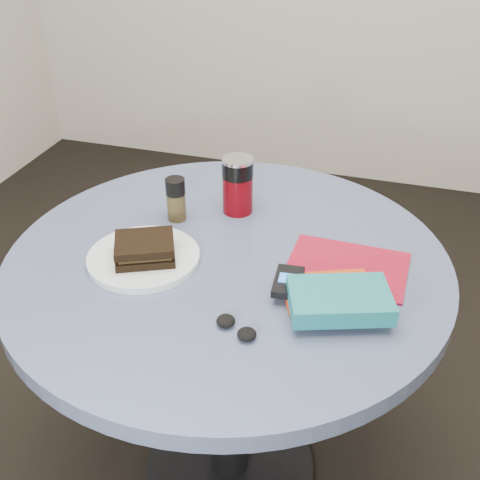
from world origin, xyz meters
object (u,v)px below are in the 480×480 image
(red_book, at_px, (328,291))
(mp3_player, at_px, (288,282))
(table, at_px, (228,313))
(novel, at_px, (340,300))
(pepper_grinder, at_px, (176,199))
(plate, at_px, (144,258))
(soda_can, at_px, (238,185))
(headphones, at_px, (236,328))
(sandwich, at_px, (145,249))
(magazine, at_px, (347,267))

(red_book, relative_size, mp3_player, 1.75)
(table, xyz_separation_m, novel, (0.27, -0.13, 0.20))
(table, height_order, pepper_grinder, pepper_grinder)
(plate, distance_m, soda_can, 0.31)
(table, xyz_separation_m, pepper_grinder, (-0.17, 0.12, 0.22))
(novel, distance_m, mp3_player, 0.12)
(plate, bearing_deg, red_book, -1.04)
(novel, xyz_separation_m, headphones, (-0.18, -0.10, -0.03))
(sandwich, relative_size, headphones, 1.63)
(soda_can, bearing_deg, table, -79.51)
(magazine, height_order, headphones, headphones)
(plate, relative_size, pepper_grinder, 2.28)
(magazine, xyz_separation_m, mp3_player, (-0.10, -0.12, 0.03))
(table, height_order, plate, plate)
(red_book, xyz_separation_m, headphones, (-0.15, -0.16, -0.00))
(headphones, bearing_deg, red_book, 47.18)
(sandwich, height_order, pepper_grinder, pepper_grinder)
(sandwich, bearing_deg, magazine, 14.38)
(table, bearing_deg, red_book, -17.66)
(pepper_grinder, height_order, red_book, pepper_grinder)
(pepper_grinder, xyz_separation_m, headphones, (0.26, -0.36, -0.05))
(table, bearing_deg, sandwich, -155.05)
(pepper_grinder, distance_m, magazine, 0.45)
(plate, relative_size, red_book, 1.37)
(soda_can, relative_size, magazine, 0.56)
(plate, relative_size, novel, 1.28)
(magazine, height_order, red_book, red_book)
(plate, bearing_deg, novel, -8.15)
(plate, distance_m, magazine, 0.45)
(sandwich, height_order, novel, sandwich)
(sandwich, relative_size, soda_can, 1.11)
(headphones, bearing_deg, mp3_player, 65.49)
(soda_can, bearing_deg, magazine, -29.48)
(table, height_order, soda_can, soda_can)
(soda_can, distance_m, red_book, 0.40)
(sandwich, xyz_separation_m, magazine, (0.43, 0.11, -0.04))
(plate, relative_size, sandwich, 1.55)
(red_book, distance_m, novel, 0.07)
(table, distance_m, pepper_grinder, 0.30)
(table, bearing_deg, magazine, 7.25)
(plate, xyz_separation_m, headphones, (0.27, -0.17, 0.00))
(table, bearing_deg, plate, -158.20)
(soda_can, height_order, pepper_grinder, soda_can)
(plate, bearing_deg, table, 21.80)
(novel, bearing_deg, soda_can, 113.27)
(pepper_grinder, height_order, magazine, pepper_grinder)
(red_book, bearing_deg, mp3_player, 166.40)
(soda_can, xyz_separation_m, novel, (0.31, -0.34, -0.03))
(pepper_grinder, xyz_separation_m, magazine, (0.44, -0.09, -0.05))
(table, distance_m, red_book, 0.31)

